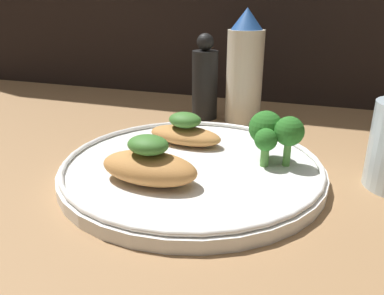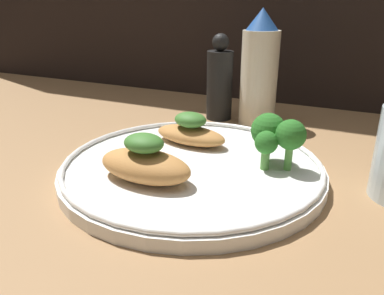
# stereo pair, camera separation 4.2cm
# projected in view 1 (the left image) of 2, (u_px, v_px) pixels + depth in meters

# --- Properties ---
(ground_plane) EXTENTS (1.80, 1.80, 0.01)m
(ground_plane) POSITION_uv_depth(u_px,v_px,m) (192.00, 178.00, 0.44)
(ground_plane) COLOR #936D47
(plate) EXTENTS (0.30, 0.30, 0.02)m
(plate) POSITION_uv_depth(u_px,v_px,m) (192.00, 167.00, 0.43)
(plate) COLOR white
(plate) RESTS_ON ground_plane
(grilled_meat_front) EXTENTS (0.11, 0.06, 0.05)m
(grilled_meat_front) POSITION_uv_depth(u_px,v_px,m) (149.00, 165.00, 0.38)
(grilled_meat_front) COLOR #BC7F42
(grilled_meat_front) RESTS_ON plate
(grilled_meat_middle) EXTENTS (0.10, 0.06, 0.04)m
(grilled_meat_middle) POSITION_uv_depth(u_px,v_px,m) (185.00, 132.00, 0.49)
(grilled_meat_middle) COLOR #BC7F42
(grilled_meat_middle) RESTS_ON plate
(broccoli_bunch) EXTENTS (0.06, 0.05, 0.06)m
(broccoli_bunch) POSITION_uv_depth(u_px,v_px,m) (273.00, 132.00, 0.42)
(broccoli_bunch) COLOR #569942
(broccoli_bunch) RESTS_ON plate
(sauce_bottle) EXTENTS (0.06, 0.06, 0.18)m
(sauce_bottle) POSITION_uv_depth(u_px,v_px,m) (245.00, 70.00, 0.60)
(sauce_bottle) COLOR beige
(sauce_bottle) RESTS_ON ground_plane
(pepper_grinder) EXTENTS (0.04, 0.04, 0.14)m
(pepper_grinder) POSITION_uv_depth(u_px,v_px,m) (205.00, 81.00, 0.63)
(pepper_grinder) COLOR black
(pepper_grinder) RESTS_ON ground_plane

